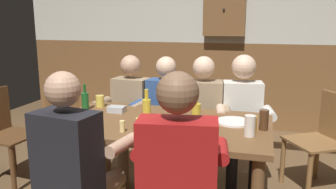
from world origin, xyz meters
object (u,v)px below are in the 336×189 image
object	(u,v)px
person_5	(178,172)
bottle_1	(196,115)
pint_glass_0	(264,120)
table_candle	(122,126)
chair_empty_far_end	(68,115)
pint_glass_5	(250,126)
dining_table	(161,135)
pint_glass_4	(100,101)
pint_glass_1	(252,124)
bottle_2	(176,101)
bottle_3	(147,108)
person_2	(203,113)
plate_0	(177,121)
pint_glass_2	(141,127)
chair_empty_near_left	(323,139)
pint_glass_3	(165,131)
chair_empty_near_right	(4,132)
condiment_caddy	(117,109)
bottle_0	(85,101)
person_1	(163,112)
plate_1	(234,122)
person_4	(77,162)
person_0	(127,109)
wall_dart_cabinet	(224,9)

from	to	relation	value
person_5	bottle_1	bearing A→B (deg)	83.69
pint_glass_0	table_candle	bearing A→B (deg)	-161.54
chair_empty_far_end	pint_glass_5	size ratio (longest dim) A/B	6.17
dining_table	table_candle	xyz separation A→B (m)	(-0.19, -0.31, 0.15)
pint_glass_5	chair_empty_far_end	bearing A→B (deg)	153.19
pint_glass_4	pint_glass_1	bearing A→B (deg)	-14.94
bottle_2	bottle_3	bearing A→B (deg)	-139.38
pint_glass_0	pint_glass_1	distance (m)	0.10
dining_table	bottle_1	bearing A→B (deg)	-13.87
person_2	person_5	distance (m)	1.42
plate_0	pint_glass_2	size ratio (longest dim) A/B	1.70
pint_glass_5	chair_empty_near_left	bearing A→B (deg)	57.25
person_2	pint_glass_3	size ratio (longest dim) A/B	8.19
chair_empty_near_right	pint_glass_2	size ratio (longest dim) A/B	7.30
condiment_caddy	bottle_0	distance (m)	0.30
dining_table	pint_glass_0	world-z (taller)	pint_glass_0
person_1	plate_0	distance (m)	0.76
condiment_caddy	pint_glass_3	bearing A→B (deg)	-44.38
plate_1	pint_glass_4	bearing A→B (deg)	171.42
person_4	pint_glass_1	world-z (taller)	person_4
person_0	pint_glass_5	world-z (taller)	person_0
chair_empty_near_right	pint_glass_4	xyz separation A→B (m)	(0.95, 0.14, 0.33)
chair_empty_near_left	condiment_caddy	distance (m)	1.85
person_5	pint_glass_3	xyz separation A→B (m)	(-0.16, 0.29, 0.13)
bottle_3	pint_glass_4	world-z (taller)	bottle_3
bottle_2	pint_glass_4	xyz separation A→B (m)	(-0.72, 0.09, -0.07)
person_0	pint_glass_2	size ratio (longest dim) A/B	9.74
pint_glass_3	person_0	bearing A→B (deg)	122.96
dining_table	condiment_caddy	bearing A→B (deg)	158.99
person_2	bottle_1	bearing A→B (deg)	87.72
chair_empty_near_right	person_2	bearing A→B (deg)	112.74
table_candle	bottle_3	size ratio (longest dim) A/B	0.34
person_0	person_4	xyz separation A→B (m)	(0.25, -1.40, 0.03)
chair_empty_near_right	bottle_2	xyz separation A→B (m)	(1.67, 0.05, 0.40)
person_1	bottle_0	xyz separation A→B (m)	(-0.54, -0.53, 0.20)
chair_empty_near_right	pint_glass_1	distance (m)	2.32
bottle_3	bottle_2	bearing A→B (deg)	40.62
person_2	bottle_2	xyz separation A→B (m)	(-0.13, -0.49, 0.22)
bottle_0	bottle_1	bearing A→B (deg)	-13.32
chair_empty_near_left	bottle_1	bearing A→B (deg)	99.18
person_2	pint_glass_1	distance (m)	0.92
person_2	pint_glass_2	size ratio (longest dim) A/B	9.83
chair_empty_near_right	plate_0	size ratio (longest dim) A/B	4.30
chair_empty_near_right	pint_glass_1	bearing A→B (deg)	90.41
dining_table	pint_glass_5	size ratio (longest dim) A/B	11.51
chair_empty_near_left	pint_glass_2	world-z (taller)	chair_empty_near_left
bottle_3	person_4	bearing A→B (deg)	-103.74
chair_empty_far_end	wall_dart_cabinet	distance (m)	2.44
pint_glass_5	person_0	bearing A→B (deg)	145.27
bottle_0	table_candle	bearing A→B (deg)	-41.10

